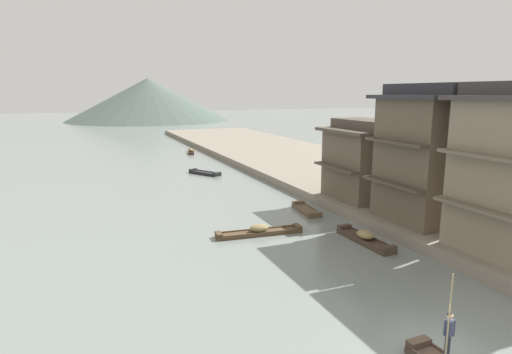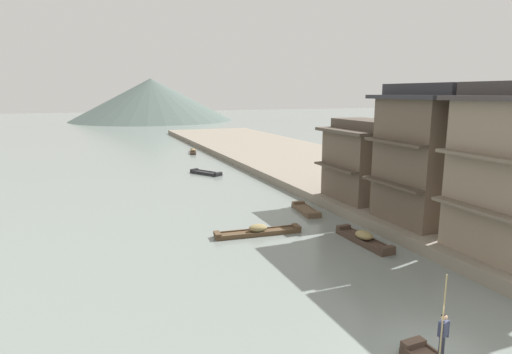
# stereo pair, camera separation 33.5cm
# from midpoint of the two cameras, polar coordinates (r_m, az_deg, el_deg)

# --- Properties ---
(ground_plane) EXTENTS (400.00, 400.00, 0.00)m
(ground_plane) POSITION_cam_midpoint_polar(r_m,az_deg,el_deg) (17.24, 22.74, -20.88)
(ground_plane) COLOR gray
(riverbank_right) EXTENTS (18.00, 110.00, 0.72)m
(riverbank_right) POSITION_cam_midpoint_polar(r_m,az_deg,el_deg) (48.58, 11.11, 0.84)
(riverbank_right) COLOR gray
(riverbank_right) RESTS_ON ground
(boatman_person) EXTENTS (0.54, 0.35, 3.04)m
(boatman_person) POSITION_cam_midpoint_polar(r_m,az_deg,el_deg) (15.65, 24.22, -18.22)
(boatman_person) COLOR black
(boatman_person) RESTS_ON boat_foreground_poled
(boat_moored_nearest) EXTENTS (5.69, 1.41, 0.68)m
(boat_moored_nearest) POSITION_cam_midpoint_polar(r_m,az_deg,el_deg) (27.50, 0.62, -7.24)
(boat_moored_nearest) COLOR brown
(boat_moored_nearest) RESTS_ON ground
(boat_moored_second) EXTENTS (1.47, 3.70, 0.43)m
(boat_moored_second) POSITION_cam_midpoint_polar(r_m,az_deg,el_deg) (32.78, 6.95, -4.40)
(boat_moored_second) COLOR brown
(boat_moored_second) RESTS_ON ground
(boat_moored_third) EXTENTS (1.91, 4.63, 0.65)m
(boat_moored_third) POSITION_cam_midpoint_polar(r_m,az_deg,el_deg) (65.04, -8.23, 3.40)
(boat_moored_third) COLOR #423328
(boat_moored_third) RESTS_ON ground
(boat_moored_far) EXTENTS (2.96, 3.99, 0.42)m
(boat_moored_far) POSITION_cam_midpoint_polar(r_m,az_deg,el_deg) (47.75, -6.47, 0.54)
(boat_moored_far) COLOR #232326
(boat_moored_far) RESTS_ON ground
(boat_midriver_drifting) EXTENTS (1.12, 4.62, 0.76)m
(boat_midriver_drifting) POSITION_cam_midpoint_polar(r_m,az_deg,el_deg) (26.82, 14.50, -7.99)
(boat_midriver_drifting) COLOR #423328
(boat_midriver_drifting) RESTS_ON ground
(house_waterfront_second) EXTENTS (5.46, 5.94, 8.74)m
(house_waterfront_second) POSITION_cam_midpoint_polar(r_m,az_deg,el_deg) (29.23, 21.87, 2.77)
(house_waterfront_second) COLOR brown
(house_waterfront_second) RESTS_ON riverbank_right
(house_waterfront_tall) EXTENTS (6.17, 6.12, 6.14)m
(house_waterfront_tall) POSITION_cam_midpoint_polar(r_m,az_deg,el_deg) (34.56, 14.81, 2.20)
(house_waterfront_tall) COLOR brown
(house_waterfront_tall) RESTS_ON riverbank_right
(hill_far_west) EXTENTS (51.24, 51.24, 13.34)m
(hill_far_west) POSITION_cam_midpoint_polar(r_m,az_deg,el_deg) (143.83, -13.67, 9.99)
(hill_far_west) COLOR #4C5B56
(hill_far_west) RESTS_ON ground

